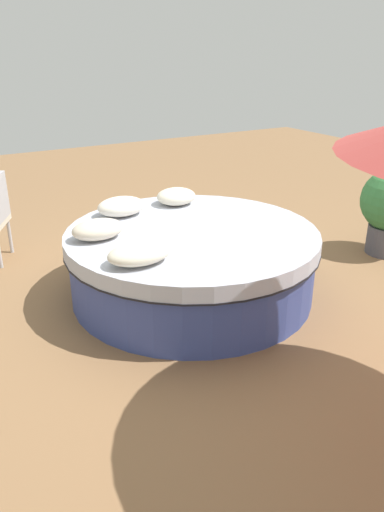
{
  "coord_description": "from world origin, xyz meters",
  "views": [
    {
      "loc": [
        -2.21,
        -3.78,
        2.27
      ],
      "look_at": [
        0.0,
        0.0,
        0.4
      ],
      "focal_mm": 34.59,
      "sensor_mm": 36.0,
      "label": 1
    }
  ],
  "objects_px": {
    "throw_pillow_1": "(121,206)",
    "throw_pillow_2": "(98,229)",
    "throw_pillow_3": "(139,253)",
    "throw_pillow_0": "(176,196)",
    "round_bed": "(192,262)"
  },
  "relations": [
    {
      "from": "throw_pillow_3",
      "to": "throw_pillow_0",
      "type": "bearing_deg",
      "value": 50.92
    },
    {
      "from": "throw_pillow_2",
      "to": "throw_pillow_3",
      "type": "distance_m",
      "value": 0.69
    },
    {
      "from": "throw_pillow_1",
      "to": "throw_pillow_2",
      "type": "bearing_deg",
      "value": -130.55
    },
    {
      "from": "throw_pillow_3",
      "to": "throw_pillow_2",
      "type": "bearing_deg",
      "value": 98.06
    },
    {
      "from": "throw_pillow_0",
      "to": "throw_pillow_2",
      "type": "relative_size",
      "value": 0.92
    },
    {
      "from": "round_bed",
      "to": "throw_pillow_1",
      "type": "xyz_separation_m",
      "value": [
        -0.4,
        0.75,
        0.42
      ]
    },
    {
      "from": "throw_pillow_0",
      "to": "throw_pillow_3",
      "type": "relative_size",
      "value": 0.82
    },
    {
      "from": "throw_pillow_1",
      "to": "throw_pillow_2",
      "type": "relative_size",
      "value": 1.05
    },
    {
      "from": "throw_pillow_2",
      "to": "round_bed",
      "type": "bearing_deg",
      "value": -15.67
    },
    {
      "from": "throw_pillow_0",
      "to": "throw_pillow_3",
      "type": "xyz_separation_m",
      "value": [
        -1.02,
        -1.25,
        -0.01
      ]
    },
    {
      "from": "throw_pillow_1",
      "to": "throw_pillow_3",
      "type": "relative_size",
      "value": 0.93
    },
    {
      "from": "throw_pillow_0",
      "to": "throw_pillow_1",
      "type": "height_order",
      "value": "throw_pillow_1"
    },
    {
      "from": "throw_pillow_0",
      "to": "throw_pillow_3",
      "type": "distance_m",
      "value": 1.61
    },
    {
      "from": "round_bed",
      "to": "throw_pillow_2",
      "type": "relative_size",
      "value": 5.1
    },
    {
      "from": "round_bed",
      "to": "throw_pillow_1",
      "type": "bearing_deg",
      "value": 117.91
    }
  ]
}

